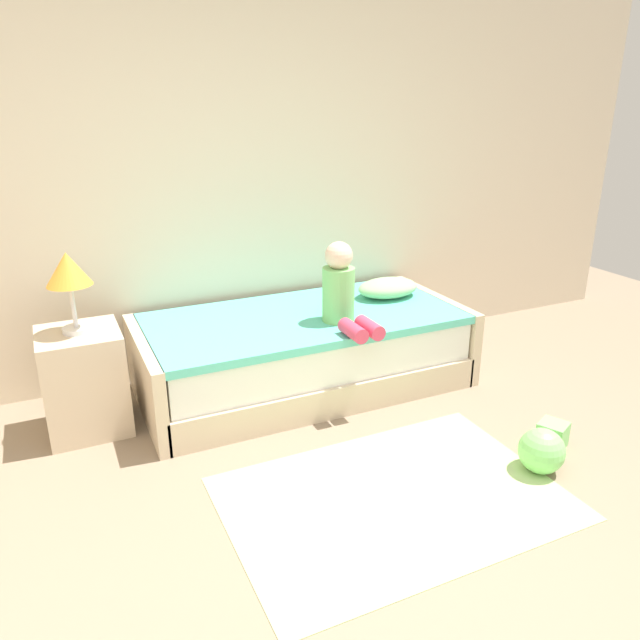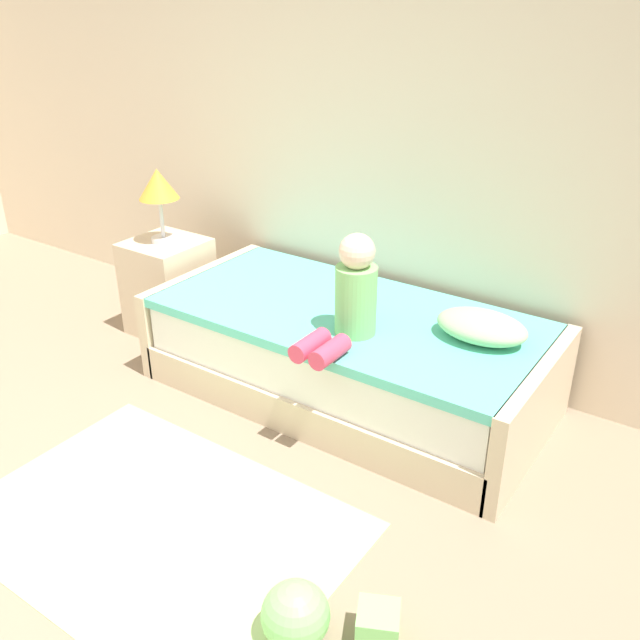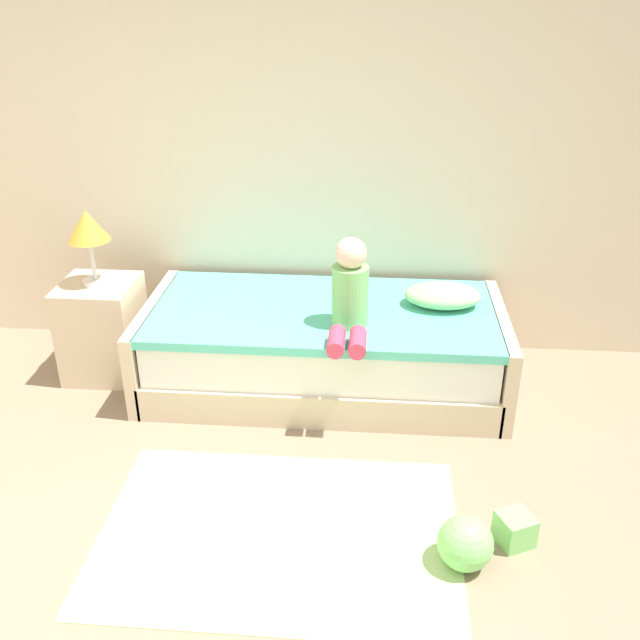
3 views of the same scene
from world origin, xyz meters
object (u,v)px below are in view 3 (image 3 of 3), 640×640
object	(u,v)px
child_figure	(350,293)
toy_ball	(465,543)
table_lamp	(88,229)
pillow	(443,295)
toy_block	(515,529)
nightstand	(103,329)
bed	(323,347)

from	to	relation	value
child_figure	toy_ball	xyz separation A→B (m)	(0.54, -1.19, -0.59)
table_lamp	child_figure	xyz separation A→B (m)	(1.51, -0.25, -0.23)
pillow	toy_block	world-z (taller)	pillow
nightstand	table_lamp	size ratio (longest dim) A/B	1.33
table_lamp	child_figure	size ratio (longest dim) A/B	0.88
child_figure	toy_block	size ratio (longest dim) A/B	3.57
bed	toy_ball	xyz separation A→B (m)	(0.70, -1.42, -0.13)
nightstand	toy_block	world-z (taller)	nightstand
nightstand	pillow	bearing A→B (deg)	2.16
nightstand	child_figure	distance (m)	1.58
child_figure	pillow	bearing A→B (deg)	31.88
nightstand	bed	bearing A→B (deg)	-0.98
nightstand	toy_block	distance (m)	2.63
toy_ball	pillow	bearing A→B (deg)	90.64
nightstand	table_lamp	xyz separation A→B (m)	(0.00, 0.00, 0.64)
nightstand	toy_ball	bearing A→B (deg)	-35.07
table_lamp	child_figure	world-z (taller)	table_lamp
table_lamp	toy_block	xyz separation A→B (m)	(2.29, -1.29, -0.87)
nightstand	toy_block	xyz separation A→B (m)	(2.29, -1.29, -0.23)
nightstand	child_figure	bearing A→B (deg)	-9.47
nightstand	pillow	world-z (taller)	pillow
bed	child_figure	bearing A→B (deg)	-55.26
toy_block	pillow	bearing A→B (deg)	100.33
table_lamp	toy_block	size ratio (longest dim) A/B	3.15
table_lamp	bed	bearing A→B (deg)	-0.98
child_figure	pillow	size ratio (longest dim) A/B	1.16
bed	toy_ball	distance (m)	1.59
bed	toy_ball	bearing A→B (deg)	-63.63
nightstand	child_figure	xyz separation A→B (m)	(1.51, -0.25, 0.40)
toy_block	table_lamp	bearing A→B (deg)	150.55
nightstand	toy_block	bearing A→B (deg)	-29.45
table_lamp	child_figure	bearing A→B (deg)	-9.47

